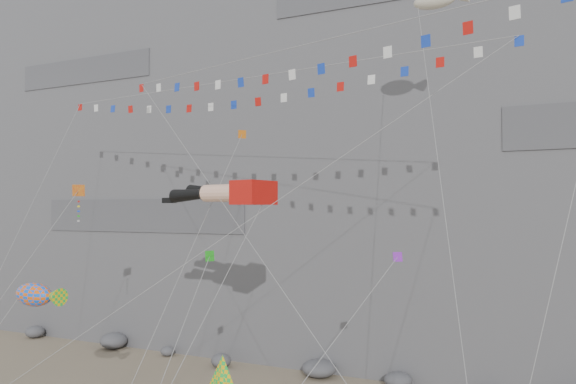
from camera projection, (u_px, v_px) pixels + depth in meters
name	position (u px, v px, depth m)	size (l,w,h in m)	color
cliff	(375.00, 86.00, 56.36)	(80.00, 28.00, 50.00)	slate
talus_boulders	(319.00, 369.00, 42.05)	(60.00, 3.00, 1.20)	slate
legs_kite	(226.00, 193.00, 32.39)	(7.71, 15.21, 18.66)	red
flag_banner_upper	(245.00, 78.00, 36.90)	(33.58, 15.79, 27.90)	red
flag_banner_lower	(306.00, 45.00, 29.64)	(28.37, 10.85, 24.28)	red
harlequin_kite	(78.00, 192.00, 35.72)	(4.65, 9.73, 16.75)	red
fish_windsock	(34.00, 295.00, 31.57)	(6.58, 4.62, 9.65)	#FF5D0D
delta_kite	(221.00, 382.00, 23.18)	(2.28, 6.20, 7.94)	yellow
blimp_windsock	(434.00, 2.00, 33.25)	(6.02, 13.17, 28.16)	beige
small_kite_a	(240.00, 139.00, 36.54)	(1.22, 15.06, 22.61)	orange
small_kite_b	(394.00, 261.00, 27.81)	(6.33, 10.70, 15.40)	purple
small_kite_c	(209.00, 258.00, 29.66)	(2.04, 10.19, 13.92)	green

